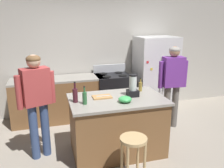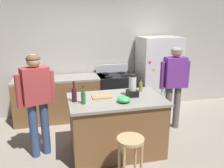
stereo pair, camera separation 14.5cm
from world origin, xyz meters
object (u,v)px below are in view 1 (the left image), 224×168
Objects in this scene: bottle_wine at (75,95)px; chef_knife at (103,96)px; bottle_olive_oil at (85,98)px; bottle_vinegar at (140,86)px; stove_range at (113,94)px; person_by_sink_right at (173,80)px; person_by_island_left at (37,97)px; cutting_board at (102,97)px; mixing_bowl at (125,99)px; blender_appliance at (133,87)px; bar_stool at (133,148)px; kitchen_island at (117,125)px; refrigerator at (155,75)px.

bottle_wine is 1.44× the size of chef_knife.
bottle_olive_oil reaches higher than bottle_vinegar.
bottle_wine is at bearing -123.96° from stove_range.
person_by_sink_right is 6.96× the size of bottle_vinegar.
person_by_sink_right is at bearing 8.86° from person_by_island_left.
cutting_board is (-0.72, -0.15, -0.08)m from bottle_vinegar.
cutting_board is (-0.59, -1.43, 0.47)m from stove_range.
cutting_board is at bearing -112.49° from stove_range.
mixing_bowl is at bearing -147.78° from person_by_sink_right.
blender_appliance reaches higher than cutting_board.
bar_stool is 1.01m from chef_knife.
person_by_sink_right is 8.11× the size of mixing_bowl.
person_by_sink_right reaches higher than mixing_bowl.
mixing_bowl reaches higher than kitchen_island.
blender_appliance reaches higher than bottle_olive_oil.
bottle_wine is (-0.64, 0.79, 0.54)m from bar_stool.
mixing_bowl is (-1.25, -0.79, -0.01)m from person_by_sink_right.
bottle_wine is at bearing -143.82° from refrigerator.
blender_appliance is 1.63× the size of chef_knife.
bottle_wine is 1.05× the size of cutting_board.
bottle_vinegar is 1.18m from bottle_wine.
kitchen_island is 0.53m from cutting_board.
bottle_wine is at bearing -168.63° from chef_knife.
bottle_olive_oil is at bearing -118.72° from stove_range.
person_by_island_left reaches higher than bottle_olive_oil.
person_by_sink_right is 5.95× the size of bottle_olive_oil.
refrigerator is 0.93m from person_by_sink_right.
bottle_vinegar is at bearing 11.40° from chef_knife.
refrigerator is 7.43× the size of bottle_vinegar.
stove_range is 1.43m from person_by_sink_right.
bottle_vinegar is at bearing 26.44° from kitchen_island.
bottle_vinegar reaches higher than bar_stool.
blender_appliance reaches higher than chef_knife.
chef_knife is (-0.47, 0.07, -0.13)m from blender_appliance.
kitchen_island is 0.92× the size of person_by_sink_right.
cutting_board is (-1.53, -0.49, -0.05)m from person_by_sink_right.
person_by_island_left is 1.02m from chef_knife.
kitchen_island is at bearing -132.81° from refrigerator.
kitchen_island is 0.79m from bottle_olive_oil.
blender_appliance reaches higher than stove_range.
mixing_bowl is (0.72, -0.21, -0.07)m from bottle_wine.
bottle_wine is at bearing 179.68° from kitchen_island.
bottle_wine is 0.46m from cutting_board.
blender_appliance reaches higher than kitchen_island.
bar_stool is at bearing -77.07° from cutting_board.
person_by_sink_right is 5.48× the size of cutting_board.
person_by_island_left is at bearing 174.37° from chef_knife.
mixing_bowl is (-0.21, -0.24, -0.11)m from blender_appliance.
person_by_sink_right reaches higher than bottle_olive_oil.
stove_range is at bearing 135.12° from person_by_sink_right.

